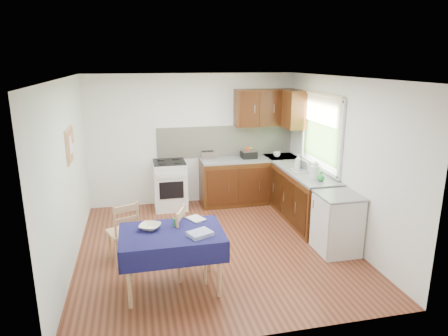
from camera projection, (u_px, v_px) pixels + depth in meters
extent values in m
plane|color=#502515|center=(215.00, 246.00, 6.05)|extent=(4.20, 4.20, 0.00)
cube|color=white|center=(214.00, 78.00, 5.40)|extent=(4.00, 4.20, 0.02)
cube|color=white|center=(193.00, 140.00, 7.70)|extent=(4.00, 0.02, 2.50)
cube|color=white|center=(259.00, 223.00, 3.75)|extent=(4.00, 0.02, 2.50)
cube|color=white|center=(67.00, 175.00, 5.30)|extent=(0.02, 4.20, 2.50)
cube|color=white|center=(342.00, 160.00, 6.15)|extent=(0.02, 4.20, 2.50)
cube|color=#321C08|center=(249.00, 181.00, 7.86)|extent=(1.90, 0.60, 0.86)
cube|color=#321C08|center=(304.00, 198.00, 6.91)|extent=(0.60, 1.70, 0.86)
cube|color=slate|center=(249.00, 159.00, 7.74)|extent=(1.90, 0.60, 0.04)
cube|color=slate|center=(305.00, 173.00, 6.79)|extent=(0.60, 1.70, 0.04)
cube|color=slate|center=(281.00, 157.00, 7.88)|extent=(0.60, 0.60, 0.04)
cube|color=beige|center=(226.00, 141.00, 7.84)|extent=(2.70, 0.02, 0.60)
cube|color=#321C08|center=(266.00, 108.00, 7.68)|extent=(1.20, 0.35, 0.70)
cube|color=#321C08|center=(295.00, 110.00, 7.37)|extent=(0.35, 0.50, 0.70)
cube|color=silver|center=(170.00, 185.00, 7.52)|extent=(0.60, 0.60, 0.90)
cube|color=black|center=(169.00, 162.00, 7.40)|extent=(0.58, 0.58, 0.02)
cube|color=black|center=(172.00, 190.00, 7.23)|extent=(0.44, 0.01, 0.32)
cube|color=#345824|center=(321.00, 136.00, 6.74)|extent=(0.01, 1.40, 0.85)
cube|color=silver|center=(323.00, 97.00, 6.57)|extent=(0.04, 1.48, 0.06)
cube|color=silver|center=(318.00, 167.00, 6.88)|extent=(0.04, 1.48, 0.06)
cube|color=beige|center=(321.00, 110.00, 6.62)|extent=(0.02, 1.36, 0.44)
cube|color=silver|center=(337.00, 225.00, 5.78)|extent=(0.55, 0.58, 0.85)
cube|color=slate|center=(340.00, 196.00, 5.67)|extent=(0.58, 0.60, 0.03)
cube|color=tan|center=(70.00, 145.00, 5.50)|extent=(0.02, 0.62, 0.47)
cube|color=#A67845|center=(71.00, 145.00, 5.50)|extent=(0.01, 0.56, 0.41)
cube|color=white|center=(71.00, 145.00, 5.42)|extent=(0.00, 0.18, 0.24)
cube|color=white|center=(74.00, 150.00, 5.64)|extent=(0.00, 0.15, 0.20)
cube|color=#131042|center=(172.00, 233.00, 4.77)|extent=(1.19, 0.80, 0.03)
cube|color=#131042|center=(175.00, 258.00, 4.42)|extent=(1.23, 0.02, 0.26)
cube|color=#131042|center=(169.00, 228.00, 5.18)|extent=(1.23, 0.02, 0.26)
cube|color=#131042|center=(120.00, 247.00, 4.67)|extent=(0.02, 0.84, 0.26)
cube|color=#131042|center=(221.00, 237.00, 4.93)|extent=(0.02, 0.84, 0.26)
cylinder|color=tan|center=(129.00, 280.00, 4.46)|extent=(0.05, 0.05, 0.72)
cylinder|color=tan|center=(219.00, 269.00, 4.68)|extent=(0.05, 0.05, 0.72)
cylinder|color=tan|center=(129.00, 254.00, 5.06)|extent=(0.05, 0.05, 0.72)
cylinder|color=tan|center=(209.00, 246.00, 5.28)|extent=(0.05, 0.05, 0.72)
cube|color=tan|center=(123.00, 232.00, 5.55)|extent=(0.50, 0.50, 0.04)
cube|color=tan|center=(126.00, 214.00, 5.33)|extent=(0.34, 0.15, 0.28)
cylinder|color=tan|center=(131.00, 239.00, 5.82)|extent=(0.03, 0.03, 0.42)
cylinder|color=tan|center=(110.00, 244.00, 5.65)|extent=(0.03, 0.03, 0.42)
cylinder|color=tan|center=(139.00, 247.00, 5.56)|extent=(0.03, 0.03, 0.42)
cylinder|color=tan|center=(117.00, 253.00, 5.39)|extent=(0.03, 0.03, 0.42)
cube|color=tan|center=(195.00, 246.00, 5.10)|extent=(0.53, 0.53, 0.04)
cube|color=tan|center=(181.00, 220.00, 5.03)|extent=(0.16, 0.36, 0.29)
cylinder|color=tan|center=(206.00, 268.00, 4.97)|extent=(0.04, 0.04, 0.44)
cylinder|color=tan|center=(210.00, 256.00, 5.29)|extent=(0.04, 0.04, 0.44)
cylinder|color=tan|center=(180.00, 267.00, 5.02)|extent=(0.04, 0.04, 0.44)
cylinder|color=tan|center=(186.00, 254.00, 5.33)|extent=(0.04, 0.04, 0.44)
cube|color=#B6B5BA|center=(208.00, 156.00, 7.49)|extent=(0.26, 0.16, 0.18)
cube|color=black|center=(208.00, 151.00, 7.46)|extent=(0.22, 0.02, 0.02)
cube|color=black|center=(249.00, 155.00, 7.71)|extent=(0.28, 0.25, 0.13)
cube|color=#B6B5BA|center=(249.00, 150.00, 7.68)|extent=(0.28, 0.25, 0.03)
cylinder|color=red|center=(247.00, 153.00, 7.62)|extent=(0.05, 0.05, 0.23)
cube|color=gold|center=(249.00, 152.00, 7.85)|extent=(0.14, 0.10, 0.17)
cube|color=#939398|center=(304.00, 171.00, 6.81)|extent=(0.43, 0.33, 0.02)
cylinder|color=silver|center=(304.00, 165.00, 6.78)|extent=(0.05, 0.21, 0.20)
cylinder|color=silver|center=(315.00, 172.00, 6.37)|extent=(0.16, 0.16, 0.21)
sphere|color=silver|center=(316.00, 165.00, 6.34)|extent=(0.10, 0.10, 0.10)
imported|color=white|center=(277.00, 154.00, 7.80)|extent=(0.14, 0.14, 0.11)
imported|color=silver|center=(298.00, 162.00, 6.85)|extent=(0.15, 0.15, 0.28)
imported|color=blue|center=(299.00, 163.00, 6.98)|extent=(0.13, 0.13, 0.20)
imported|color=green|center=(321.00, 177.00, 6.23)|extent=(0.16, 0.16, 0.15)
imported|color=beige|center=(150.00, 227.00, 4.84)|extent=(0.33, 0.33, 0.06)
imported|color=white|center=(191.00, 220.00, 5.08)|extent=(0.26, 0.29, 0.02)
cylinder|color=green|center=(175.00, 222.00, 4.93)|extent=(0.05, 0.05, 0.10)
cube|color=#294999|center=(200.00, 234.00, 4.66)|extent=(0.33, 0.30, 0.05)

